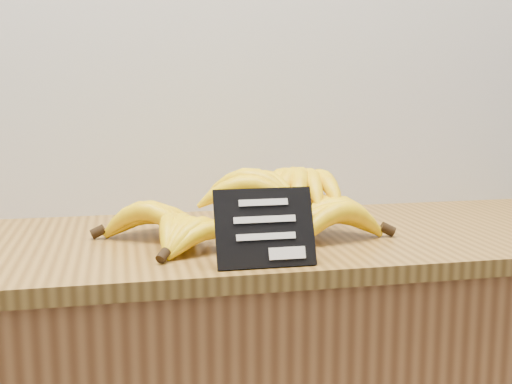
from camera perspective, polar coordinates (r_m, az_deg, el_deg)
The scene contains 3 objects.
counter_top at distance 1.24m, azimuth -0.49°, elevation -4.42°, with size 1.48×0.54×0.03m, color olive.
chalkboard_sign at distance 1.01m, azimuth 0.80°, elevation -3.20°, with size 0.16×0.01×0.13m, color black.
banana_pile at distance 1.21m, azimuth -0.48°, elevation -1.51°, with size 0.56×0.34×0.13m.
Camera 1 is at (-0.38, 1.57, 1.21)m, focal length 45.00 mm.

